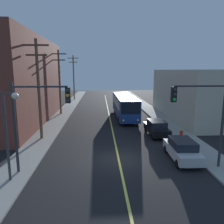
{
  "coord_description": "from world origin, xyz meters",
  "views": [
    {
      "loc": [
        -1.42,
        -16.02,
        6.87
      ],
      "look_at": [
        0.0,
        9.39,
        2.0
      ],
      "focal_mm": 35.08,
      "sensor_mm": 36.0,
      "label": 1
    }
  ],
  "objects_px": {
    "parked_car_silver": "(182,149)",
    "utility_pole_far": "(74,76)",
    "traffic_signal_left_corner": "(38,111)",
    "traffic_signal_right_corner": "(202,109)",
    "fire_hydrant": "(181,133)",
    "utility_pole_near": "(38,85)",
    "parked_car_black": "(157,128)",
    "utility_pole_mid": "(59,79)",
    "city_bus": "(125,105)",
    "street_lamp_left": "(9,124)"
  },
  "relations": [
    {
      "from": "utility_pole_far",
      "to": "traffic_signal_right_corner",
      "type": "bearing_deg",
      "value": -71.07
    },
    {
      "from": "city_bus",
      "to": "street_lamp_left",
      "type": "distance_m",
      "value": 20.87
    },
    {
      "from": "utility_pole_near",
      "to": "utility_pole_far",
      "type": "bearing_deg",
      "value": 90.18
    },
    {
      "from": "traffic_signal_right_corner",
      "to": "fire_hydrant",
      "type": "height_order",
      "value": "traffic_signal_right_corner"
    },
    {
      "from": "utility_pole_far",
      "to": "fire_hydrant",
      "type": "distance_m",
      "value": 34.02
    },
    {
      "from": "traffic_signal_left_corner",
      "to": "traffic_signal_right_corner",
      "type": "height_order",
      "value": "same"
    },
    {
      "from": "utility_pole_near",
      "to": "fire_hydrant",
      "type": "xyz_separation_m",
      "value": [
        14.18,
        -0.52,
        -4.87
      ]
    },
    {
      "from": "utility_pole_mid",
      "to": "city_bus",
      "type": "bearing_deg",
      "value": -14.81
    },
    {
      "from": "parked_car_silver",
      "to": "utility_pole_near",
      "type": "distance_m",
      "value": 14.32
    },
    {
      "from": "utility_pole_near",
      "to": "street_lamp_left",
      "type": "height_order",
      "value": "utility_pole_near"
    },
    {
      "from": "parked_car_black",
      "to": "utility_pole_near",
      "type": "height_order",
      "value": "utility_pole_near"
    },
    {
      "from": "parked_car_black",
      "to": "utility_pole_near",
      "type": "xyz_separation_m",
      "value": [
        -11.94,
        -0.75,
        4.62
      ]
    },
    {
      "from": "parked_car_black",
      "to": "fire_hydrant",
      "type": "relative_size",
      "value": 5.3
    },
    {
      "from": "parked_car_black",
      "to": "traffic_signal_left_corner",
      "type": "relative_size",
      "value": 0.74
    },
    {
      "from": "parked_car_silver",
      "to": "fire_hydrant",
      "type": "distance_m",
      "value": 5.64
    },
    {
      "from": "city_bus",
      "to": "utility_pole_near",
      "type": "xyz_separation_m",
      "value": [
        -9.53,
        -10.07,
        3.64
      ]
    },
    {
      "from": "utility_pole_near",
      "to": "city_bus",
      "type": "bearing_deg",
      "value": 46.58
    },
    {
      "from": "traffic_signal_left_corner",
      "to": "traffic_signal_right_corner",
      "type": "xyz_separation_m",
      "value": [
        10.82,
        0.04,
        0.0
      ]
    },
    {
      "from": "parked_car_silver",
      "to": "traffic_signal_left_corner",
      "type": "xyz_separation_m",
      "value": [
        -10.33,
        -1.71,
        3.46
      ]
    },
    {
      "from": "parked_car_silver",
      "to": "utility_pole_far",
      "type": "bearing_deg",
      "value": 109.04
    },
    {
      "from": "city_bus",
      "to": "utility_pole_mid",
      "type": "distance_m",
      "value": 10.77
    },
    {
      "from": "city_bus",
      "to": "traffic_signal_right_corner",
      "type": "relative_size",
      "value": 2.03
    },
    {
      "from": "fire_hydrant",
      "to": "utility_pole_near",
      "type": "bearing_deg",
      "value": 177.91
    },
    {
      "from": "utility_pole_near",
      "to": "utility_pole_mid",
      "type": "height_order",
      "value": "utility_pole_mid"
    },
    {
      "from": "parked_car_black",
      "to": "traffic_signal_left_corner",
      "type": "bearing_deg",
      "value": -140.42
    },
    {
      "from": "traffic_signal_right_corner",
      "to": "utility_pole_far",
      "type": "bearing_deg",
      "value": 108.93
    },
    {
      "from": "utility_pole_far",
      "to": "city_bus",
      "type": "bearing_deg",
      "value": -64.16
    },
    {
      "from": "utility_pole_near",
      "to": "street_lamp_left",
      "type": "bearing_deg",
      "value": -86.66
    },
    {
      "from": "city_bus",
      "to": "utility_pole_mid",
      "type": "bearing_deg",
      "value": 165.19
    },
    {
      "from": "utility_pole_far",
      "to": "traffic_signal_left_corner",
      "type": "bearing_deg",
      "value": -86.92
    },
    {
      "from": "utility_pole_mid",
      "to": "fire_hydrant",
      "type": "distance_m",
      "value": 20.15
    },
    {
      "from": "city_bus",
      "to": "utility_pole_near",
      "type": "distance_m",
      "value": 14.34
    },
    {
      "from": "traffic_signal_right_corner",
      "to": "fire_hydrant",
      "type": "relative_size",
      "value": 7.14
    },
    {
      "from": "traffic_signal_left_corner",
      "to": "utility_pole_mid",
      "type": "bearing_deg",
      "value": 96.14
    },
    {
      "from": "parked_car_black",
      "to": "traffic_signal_right_corner",
      "type": "distance_m",
      "value": 8.98
    },
    {
      "from": "parked_car_silver",
      "to": "street_lamp_left",
      "type": "height_order",
      "value": "street_lamp_left"
    },
    {
      "from": "traffic_signal_right_corner",
      "to": "utility_pole_near",
      "type": "bearing_deg",
      "value": 149.55
    },
    {
      "from": "parked_car_silver",
      "to": "traffic_signal_right_corner",
      "type": "distance_m",
      "value": 3.88
    },
    {
      "from": "parked_car_silver",
      "to": "utility_pole_mid",
      "type": "distance_m",
      "value": 22.79
    },
    {
      "from": "parked_car_silver",
      "to": "utility_pole_mid",
      "type": "relative_size",
      "value": 0.46
    },
    {
      "from": "parked_car_silver",
      "to": "traffic_signal_right_corner",
      "type": "bearing_deg",
      "value": -73.52
    },
    {
      "from": "city_bus",
      "to": "traffic_signal_right_corner",
      "type": "xyz_separation_m",
      "value": [
        3.21,
        -17.56,
        2.49
      ]
    },
    {
      "from": "parked_car_black",
      "to": "utility_pole_far",
      "type": "distance_m",
      "value": 31.94
    },
    {
      "from": "utility_pole_near",
      "to": "traffic_signal_right_corner",
      "type": "height_order",
      "value": "utility_pole_near"
    },
    {
      "from": "parked_car_black",
      "to": "utility_pole_near",
      "type": "bearing_deg",
      "value": -176.39
    },
    {
      "from": "utility_pole_mid",
      "to": "utility_pole_far",
      "type": "height_order",
      "value": "utility_pole_far"
    },
    {
      "from": "parked_car_black",
      "to": "traffic_signal_right_corner",
      "type": "xyz_separation_m",
      "value": [
        0.8,
        -8.25,
        3.46
      ]
    },
    {
      "from": "parked_car_black",
      "to": "street_lamp_left",
      "type": "distance_m",
      "value": 15.08
    },
    {
      "from": "utility_pole_mid",
      "to": "utility_pole_far",
      "type": "bearing_deg",
      "value": 89.48
    },
    {
      "from": "utility_pole_far",
      "to": "fire_hydrant",
      "type": "xyz_separation_m",
      "value": [
        14.27,
        -30.46,
        -5.08
      ]
    }
  ]
}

